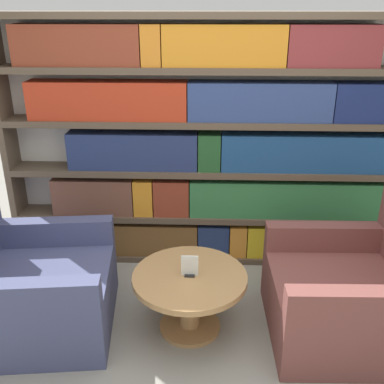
{
  "coord_description": "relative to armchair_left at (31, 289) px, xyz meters",
  "views": [
    {
      "loc": [
        -0.04,
        -2.13,
        2.07
      ],
      "look_at": [
        -0.14,
        0.75,
        0.84
      ],
      "focal_mm": 42.0,
      "sensor_mm": 36.0,
      "label": 1
    }
  ],
  "objects": [
    {
      "name": "bookshelf",
      "position": [
        1.24,
        0.99,
        0.69
      ],
      "size": [
        3.32,
        0.3,
        2.01
      ],
      "color": "silver",
      "rests_on": "ground_plane"
    },
    {
      "name": "coffee_table",
      "position": [
        1.06,
        0.01,
        0.0
      ],
      "size": [
        0.76,
        0.76,
        0.43
      ],
      "color": "#AD7F4C",
      "rests_on": "ground_plane"
    },
    {
      "name": "armchair_right",
      "position": [
        2.12,
        0.01,
        0.0
      ],
      "size": [
        0.96,
        0.93,
        0.93
      ],
      "rotation": [
        0.0,
        0.0,
        -1.55
      ],
      "color": "brown",
      "rests_on": "ground_plane"
    },
    {
      "name": "table_sign",
      "position": [
        1.06,
        0.01,
        0.19
      ],
      "size": [
        0.11,
        0.06,
        0.14
      ],
      "color": "black",
      "rests_on": "coffee_table"
    },
    {
      "name": "armchair_left",
      "position": [
        0.0,
        0.0,
        0.0
      ],
      "size": [
        1.04,
        1.0,
        0.93
      ],
      "rotation": [
        0.0,
        0.0,
        1.68
      ],
      "color": "#42476B",
      "rests_on": "ground_plane"
    },
    {
      "name": "ground_plane",
      "position": [
        1.21,
        -0.34,
        -0.3
      ],
      "size": [
        14.0,
        14.0,
        0.0
      ],
      "primitive_type": "plane",
      "color": "gray"
    }
  ]
}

